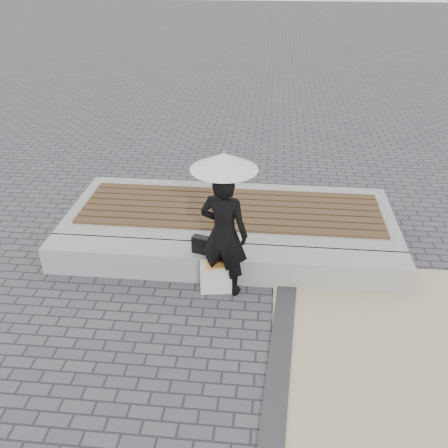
{
  "coord_description": "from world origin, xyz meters",
  "views": [
    {
      "loc": [
        0.58,
        -4.0,
        4.01
      ],
      "look_at": [
        0.04,
        1.28,
        1.0
      ],
      "focal_mm": 39.66,
      "sensor_mm": 36.0,
      "label": 1
    }
  ],
  "objects": [
    {
      "name": "handbag",
      "position": [
        -0.24,
        1.53,
        0.52
      ],
      "size": [
        0.36,
        0.2,
        0.24
      ],
      "primitive_type": "cube",
      "rotation": [
        0.0,
        0.0,
        -0.26
      ],
      "color": "black",
      "rests_on": "seating_ledge"
    },
    {
      "name": "parasol",
      "position": [
        0.04,
        1.28,
        1.83
      ],
      "size": [
        0.8,
        0.8,
        1.03
      ],
      "rotation": [
        0.0,
        0.0,
        0.12
      ],
      "color": "silver",
      "rests_on": "ground"
    },
    {
      "name": "magazine",
      "position": [
        -0.05,
        1.2,
        0.44
      ],
      "size": [
        0.29,
        0.23,
        0.01
      ],
      "primitive_type": "cube",
      "rotation": [
        0.0,
        0.0,
        0.2
      ],
      "color": "#E4553C",
      "rests_on": "canvas_tote"
    },
    {
      "name": "seating_ledge",
      "position": [
        0.0,
        1.6,
        0.2
      ],
      "size": [
        5.0,
        0.45,
        0.4
      ],
      "primitive_type": "cube",
      "color": "#A1A19C",
      "rests_on": "ground"
    },
    {
      "name": "timber_decking",
      "position": [
        0.0,
        2.8,
        0.42
      ],
      "size": [
        4.6,
        1.4,
        0.04
      ],
      "primitive_type": null,
      "color": "brown",
      "rests_on": "timber_platform"
    },
    {
      "name": "ground",
      "position": [
        0.0,
        0.0,
        0.0
      ],
      "size": [
        80.0,
        80.0,
        0.0
      ],
      "primitive_type": "plane",
      "color": "#48484D",
      "rests_on": "ground"
    },
    {
      "name": "edging_band",
      "position": [
        0.75,
        -0.5,
        0.02
      ],
      "size": [
        0.61,
        5.2,
        0.04
      ],
      "primitive_type": "cube",
      "rotation": [
        0.0,
        0.0,
        -0.07
      ],
      "color": "#323234",
      "rests_on": "ground"
    },
    {
      "name": "timber_platform",
      "position": [
        0.0,
        2.8,
        0.2
      ],
      "size": [
        5.0,
        2.0,
        0.4
      ],
      "primitive_type": "cube",
      "color": "#9F9E9A",
      "rests_on": "ground"
    },
    {
      "name": "canvas_tote",
      "position": [
        -0.05,
        1.25,
        0.22
      ],
      "size": [
        0.44,
        0.23,
        0.44
      ],
      "primitive_type": "cube",
      "rotation": [
        0.0,
        0.0,
        0.14
      ],
      "color": "silver",
      "rests_on": "ground"
    },
    {
      "name": "woman",
      "position": [
        0.04,
        1.28,
        0.86
      ],
      "size": [
        0.71,
        0.56,
        1.71
      ],
      "primitive_type": "imported",
      "rotation": [
        0.0,
        0.0,
        2.88
      ],
      "color": "black",
      "rests_on": "ground"
    }
  ]
}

